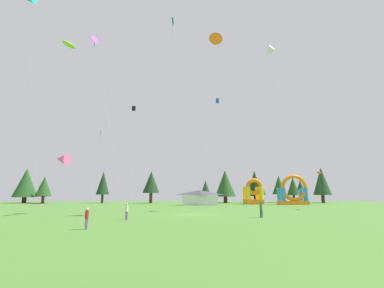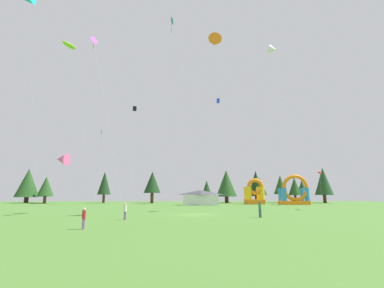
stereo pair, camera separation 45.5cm
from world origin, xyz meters
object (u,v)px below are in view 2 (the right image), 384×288
at_px(kite_lime_parafoil, 69,46).
at_px(festival_tent, 201,198).
at_px(kite_green_diamond, 101,133).
at_px(inflatable_blue_arch, 295,194).
at_px(kite_blue_box, 218,101).
at_px(person_near_camera, 84,216).
at_px(kite_red_parafoil, 320,173).
at_px(kite_pink_delta, 62,159).
at_px(kite_purple_diamond, 94,43).
at_px(kite_teal_diamond, 172,25).
at_px(kite_white_delta, 273,50).
at_px(person_far_side, 260,208).
at_px(kite_black_box, 135,109).
at_px(person_left_edge, 125,210).
at_px(inflatable_yellow_castle, 255,195).
at_px(kite_orange_delta, 214,42).

relative_size(kite_lime_parafoil, festival_tent, 3.43).
distance_m(kite_green_diamond, kite_lime_parafoil, 19.39).
bearing_deg(inflatable_blue_arch, kite_blue_box, 179.65).
bearing_deg(person_near_camera, inflatable_blue_arch, 154.03).
height_order(kite_blue_box, kite_red_parafoil, kite_blue_box).
bearing_deg(person_near_camera, kite_pink_delta, -140.10).
bearing_deg(kite_green_diamond, kite_pink_delta, -88.00).
bearing_deg(person_near_camera, kite_purple_diamond, -149.12).
relative_size(kite_teal_diamond, kite_white_delta, 1.00).
bearing_deg(person_far_side, kite_white_delta, -83.60).
height_order(kite_black_box, kite_teal_diamond, kite_teal_diamond).
bearing_deg(kite_blue_box, person_far_side, -90.28).
distance_m(person_left_edge, inflatable_yellow_castle, 46.37).
bearing_deg(kite_green_diamond, kite_lime_parafoil, -94.51).
bearing_deg(kite_black_box, kite_lime_parafoil, -103.85).
relative_size(kite_black_box, kite_teal_diamond, 0.88).
distance_m(kite_pink_delta, person_far_side, 26.92).
xyz_separation_m(kite_black_box, person_near_camera, (4.86, -46.61, -22.69)).
relative_size(kite_green_diamond, kite_pink_delta, 1.95).
relative_size(kite_blue_box, inflatable_blue_arch, 3.69).
bearing_deg(kite_teal_diamond, festival_tent, 77.89).
xyz_separation_m(kite_lime_parafoil, kite_red_parafoil, (41.49, 3.53, -20.24)).
xyz_separation_m(person_near_camera, person_far_side, (15.87, 9.63, 0.13)).
bearing_deg(person_far_side, kite_red_parafoil, -99.26).
xyz_separation_m(kite_pink_delta, person_far_side, (25.13, -7.42, -6.15)).
bearing_deg(festival_tent, kite_teal_diamond, -102.11).
xyz_separation_m(kite_pink_delta, person_near_camera, (9.26, -17.05, -6.29)).
relative_size(person_far_side, inflatable_yellow_castle, 0.29).
bearing_deg(kite_black_box, festival_tent, -15.05).
height_order(kite_pink_delta, person_far_side, kite_pink_delta).
relative_size(person_near_camera, inflatable_blue_arch, 0.22).
relative_size(kite_orange_delta, inflatable_yellow_castle, 3.96).
xyz_separation_m(kite_black_box, kite_pink_delta, (-4.40, -29.56, -16.41)).
relative_size(kite_purple_diamond, inflatable_blue_arch, 3.13).
distance_m(kite_teal_diamond, festival_tent, 37.23).
bearing_deg(kite_lime_parafoil, kite_pink_delta, -63.16).
relative_size(kite_green_diamond, kite_red_parafoil, 2.49).
bearing_deg(kite_green_diamond, kite_orange_delta, -45.85).
xyz_separation_m(kite_teal_diamond, inflatable_yellow_castle, (19.35, 32.00, -24.43)).
bearing_deg(festival_tent, person_near_camera, -105.14).
relative_size(inflatable_blue_arch, inflatable_yellow_castle, 1.12).
relative_size(kite_blue_box, inflatable_yellow_castle, 4.14).
bearing_deg(kite_teal_diamond, kite_orange_delta, -8.18).
relative_size(person_near_camera, festival_tent, 0.20).
bearing_deg(kite_green_diamond, inflatable_blue_arch, 9.65).
distance_m(kite_black_box, person_near_camera, 52.07).
height_order(kite_purple_diamond, kite_white_delta, kite_white_delta).
height_order(inflatable_blue_arch, inflatable_yellow_castle, inflatable_blue_arch).
distance_m(kite_green_diamond, inflatable_blue_arch, 46.07).
relative_size(kite_pink_delta, kite_purple_diamond, 0.37).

